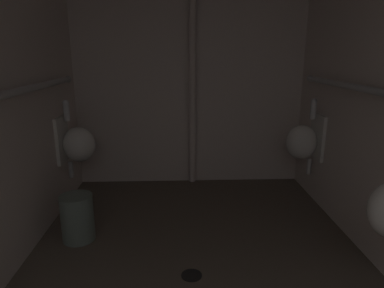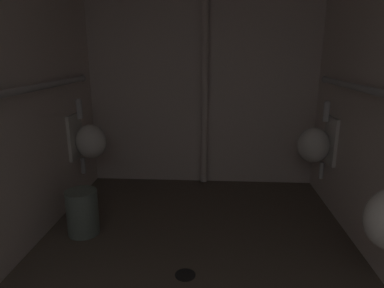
% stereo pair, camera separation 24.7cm
% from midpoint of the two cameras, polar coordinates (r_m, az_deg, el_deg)
% --- Properties ---
extents(wall_back, '(2.60, 0.06, 2.48)m').
position_cam_midpoint_polar(wall_back, '(3.76, 3.71, 11.90)').
color(wall_back, beige).
rests_on(wall_back, ground).
extents(urinal_left_mid, '(0.32, 0.30, 0.76)m').
position_cam_midpoint_polar(urinal_left_mid, '(3.44, -15.02, 0.55)').
color(urinal_left_mid, silver).
extents(urinal_right_far, '(0.32, 0.30, 0.76)m').
position_cam_midpoint_polar(urinal_right_far, '(3.45, 22.03, -0.03)').
color(urinal_right_far, silver).
extents(standpipe_back_wall, '(0.07, 0.07, 2.43)m').
position_cam_midpoint_polar(standpipe_back_wall, '(3.65, 4.11, 11.80)').
color(standpipe_back_wall, beige).
rests_on(standpipe_back_wall, ground).
extents(floor_drain, '(0.14, 0.14, 0.01)m').
position_cam_midpoint_polar(floor_drain, '(2.44, 1.95, -21.17)').
color(floor_drain, black).
rests_on(floor_drain, ground).
extents(waste_bin, '(0.25, 0.25, 0.37)m').
position_cam_midpoint_polar(waste_bin, '(2.92, -15.60, -11.05)').
color(waste_bin, slate).
rests_on(waste_bin, ground).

